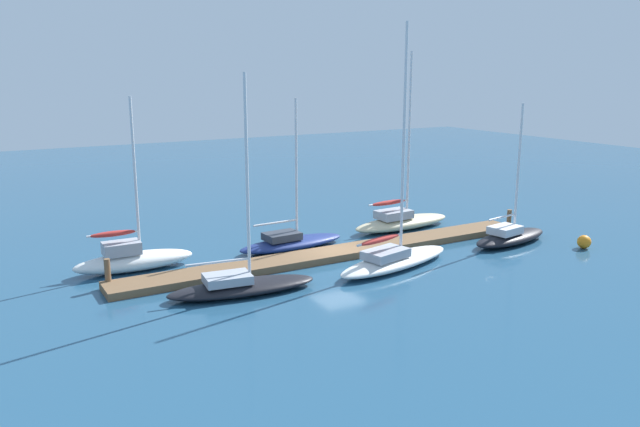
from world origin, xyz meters
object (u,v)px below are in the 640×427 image
sailboat_0 (133,258)px  mooring_buoy_orange (584,242)px  sailboat_3 (394,257)px  sailboat_5 (510,236)px  sailboat_1 (241,284)px  sailboat_4 (401,220)px  sailboat_2 (291,241)px

sailboat_0 → mooring_buoy_orange: 24.82m
sailboat_3 → sailboat_5: size_ratio=1.50×
sailboat_1 → sailboat_5: sailboat_1 is taller
sailboat_1 → sailboat_4: sailboat_4 is taller
sailboat_3 → mooring_buoy_orange: bearing=-25.0°
sailboat_1 → mooring_buoy_orange: 20.06m
sailboat_3 → mooring_buoy_orange: size_ratio=15.86×
sailboat_1 → sailboat_4: (13.54, 6.03, 0.13)m
sailboat_0 → sailboat_3: size_ratio=0.71×
sailboat_0 → sailboat_5: bearing=-14.7°
mooring_buoy_orange → sailboat_3: bearing=168.1°
sailboat_2 → sailboat_4: 8.20m
sailboat_5 → mooring_buoy_orange: sailboat_5 is taller
sailboat_0 → sailboat_4: (16.94, 0.14, -0.07)m
mooring_buoy_orange → sailboat_2: bearing=150.4°
sailboat_1 → sailboat_2: bearing=52.6°
sailboat_1 → sailboat_3: 8.32m
sailboat_3 → sailboat_5: 8.70m
sailboat_0 → sailboat_2: sailboat_0 is taller
sailboat_4 → sailboat_0: bearing=177.2°
sailboat_4 → sailboat_5: sailboat_4 is taller
sailboat_2 → sailboat_4: (8.18, 0.55, 0.14)m
sailboat_1 → sailboat_5: size_ratio=1.21×
sailboat_0 → sailboat_4: bearing=1.6°
sailboat_2 → sailboat_5: size_ratio=1.04×
sailboat_1 → sailboat_0: bearing=127.0°
sailboat_2 → mooring_buoy_orange: bearing=-32.8°
sailboat_5 → sailboat_3: bearing=173.6°
sailboat_2 → mooring_buoy_orange: (14.50, -8.25, -0.06)m
sailboat_0 → sailboat_2: size_ratio=1.03×
sailboat_2 → sailboat_1: bearing=-137.5°
sailboat_4 → mooring_buoy_orange: 10.84m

